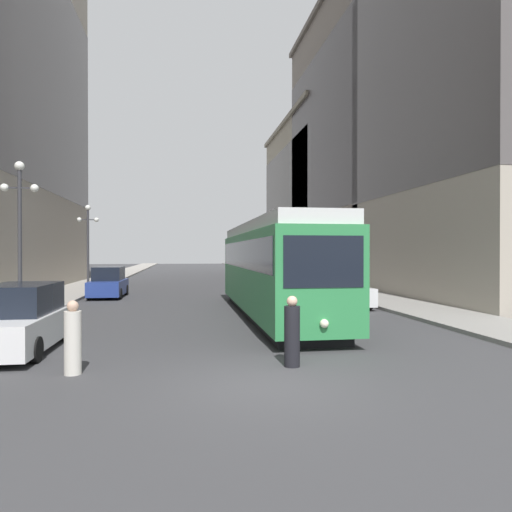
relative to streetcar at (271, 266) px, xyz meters
The scene contains 14 objects.
ground_plane 10.42m from the streetcar, 101.23° to the right, with size 200.00×200.00×0.00m, color #38383A.
sidewalk_left 32.03m from the streetcar, 110.22° to the left, with size 3.36×120.00×0.15m, color gray.
sidewalk_right 30.88m from the streetcar, 76.73° to the left, with size 3.36×120.00×0.15m, color gray.
streetcar is the anchor object (origin of this frame).
transit_bus 17.97m from the streetcar, 80.13° to the left, with size 2.98×11.70×3.45m.
parked_car_left_near 12.51m from the streetcar, 130.38° to the left, with size 1.93×4.35×1.82m.
parked_car_left_mid 9.99m from the streetcar, 144.45° to the right, with size 1.92×4.81×1.82m.
parked_car_right_far 5.14m from the streetcar, 34.73° to the left, with size 1.98×4.44×1.82m.
pedestrian_crossing_near 10.59m from the streetcar, 125.42° to the right, with size 0.37×0.37×1.63m.
pedestrian_crossing_far 8.80m from the streetcar, 97.60° to the right, with size 0.37×0.37×1.67m.
lamp_post_left_near 10.17m from the streetcar, behind, with size 1.41×0.36×6.08m.
lamp_post_left_far 16.69m from the streetcar, 126.90° to the left, with size 1.41×0.36×5.70m.
building_right_corner 29.55m from the streetcar, 57.40° to the left, with size 12.61×21.04×25.62m.
building_right_midblock 41.26m from the streetcar, 70.13° to the left, with size 10.65×23.98×18.93m.
Camera 1 is at (-1.70, -9.33, 2.70)m, focal length 32.83 mm.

